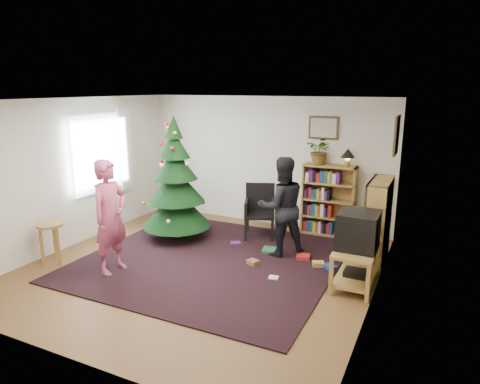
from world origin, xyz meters
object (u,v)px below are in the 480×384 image
at_px(potted_plant, 320,150).
at_px(table_lamp, 348,154).
at_px(picture_back, 324,128).
at_px(person_standing, 110,217).
at_px(christmas_tree, 176,189).
at_px(tv_stand, 356,263).
at_px(picture_right, 397,135).
at_px(crt_tv, 358,230).
at_px(person_by_chair, 282,207).
at_px(stool, 50,233).
at_px(bookshelf_back, 329,199).
at_px(armchair, 262,209).
at_px(bookshelf_right, 378,220).

xyz_separation_m(potted_plant, table_lamp, (0.50, 0.00, -0.04)).
bearing_deg(table_lamp, picture_back, 164.56).
bearing_deg(person_standing, christmas_tree, 0.35).
xyz_separation_m(picture_back, tv_stand, (1.07, -2.05, -1.62)).
relative_size(picture_right, crt_tv, 1.05).
height_order(person_standing, person_by_chair, person_standing).
xyz_separation_m(christmas_tree, crt_tv, (3.27, -0.53, -0.12)).
relative_size(christmas_tree, stool, 3.38).
xyz_separation_m(christmas_tree, person_by_chair, (1.96, 0.06, -0.11)).
relative_size(picture_back, picture_right, 0.92).
bearing_deg(person_standing, picture_back, -33.60).
bearing_deg(bookshelf_back, person_by_chair, -108.12).
relative_size(crt_tv, armchair, 0.59).
bearing_deg(crt_tv, tv_stand, 0.00).
height_order(bookshelf_back, person_by_chair, person_by_chair).
bearing_deg(tv_stand, crt_tv, -180.00).
xyz_separation_m(armchair, potted_plant, (0.86, 0.62, 1.04)).
xyz_separation_m(person_standing, person_by_chair, (2.02, 1.68, -0.03)).
relative_size(christmas_tree, bookshelf_back, 1.69).
relative_size(christmas_tree, crt_tv, 3.85).
bearing_deg(bookshelf_back, picture_back, 144.41).
distance_m(christmas_tree, person_standing, 1.62).
bearing_deg(picture_back, person_by_chair, -99.49).
distance_m(armchair, table_lamp, 1.80).
bearing_deg(stool, armchair, 46.49).
xyz_separation_m(person_by_chair, table_lamp, (0.73, 1.32, 0.71)).
relative_size(bookshelf_back, tv_stand, 1.36).
height_order(christmas_tree, potted_plant, christmas_tree).
distance_m(crt_tv, armchair, 2.34).
xyz_separation_m(bookshelf_back, crt_tv, (0.88, -1.91, 0.13)).
bearing_deg(person_standing, table_lamp, -40.31).
xyz_separation_m(bookshelf_right, person_standing, (-3.45, -2.09, 0.18)).
relative_size(armchair, table_lamp, 2.99).
xyz_separation_m(armchair, table_lamp, (1.36, 0.62, 1.00)).
bearing_deg(person_by_chair, crt_tv, 118.13).
height_order(stool, person_by_chair, person_by_chair).
distance_m(picture_right, bookshelf_right, 1.33).
bearing_deg(bookshelf_right, tv_stand, 173.18).
relative_size(bookshelf_back, potted_plant, 2.55).
distance_m(picture_right, bookshelf_back, 1.81).
bearing_deg(bookshelf_right, person_standing, 121.17).
height_order(tv_stand, stool, stool).
height_order(tv_stand, crt_tv, crt_tv).
relative_size(tv_stand, crt_tv, 1.67).
bearing_deg(picture_right, table_lamp, 144.80).
height_order(armchair, table_lamp, table_lamp).
height_order(picture_back, bookshelf_right, picture_back).
relative_size(picture_right, potted_plant, 1.18).
bearing_deg(potted_plant, bookshelf_right, -37.09).
bearing_deg(table_lamp, tv_stand, -73.09).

